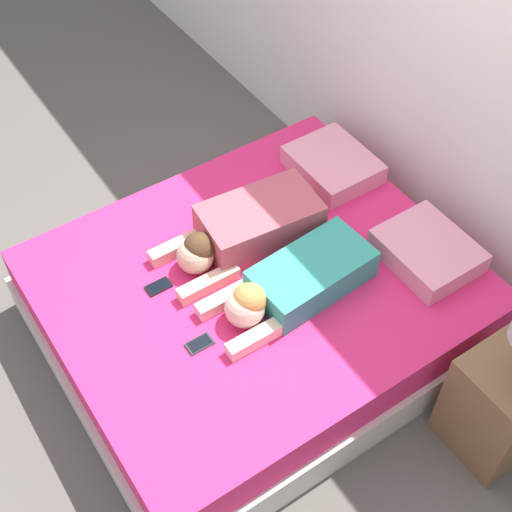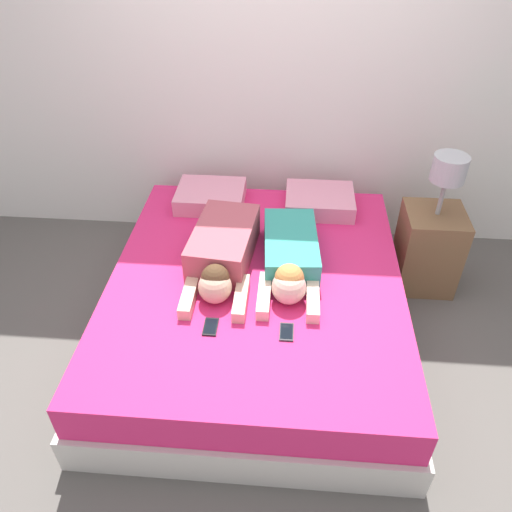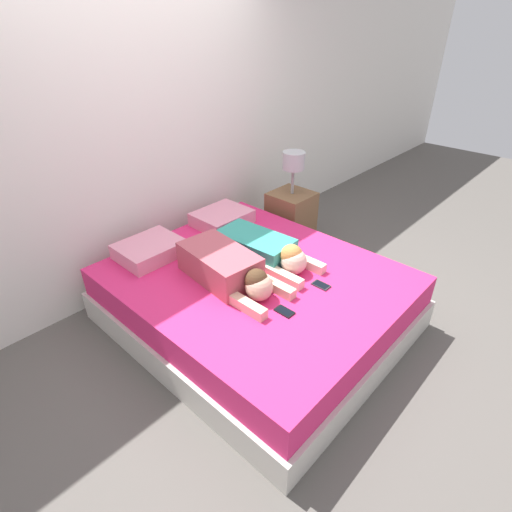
% 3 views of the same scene
% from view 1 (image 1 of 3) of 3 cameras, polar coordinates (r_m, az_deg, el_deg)
% --- Properties ---
extents(ground_plane, '(12.00, 12.00, 0.00)m').
position_cam_1_polar(ground_plane, '(3.93, 0.00, -5.83)').
color(ground_plane, '#5B5651').
extents(wall_back, '(12.00, 0.06, 2.60)m').
position_cam_1_polar(wall_back, '(3.63, 16.39, 15.18)').
color(wall_back, white).
rests_on(wall_back, ground_plane).
extents(bed, '(1.79, 2.08, 0.46)m').
position_cam_1_polar(bed, '(3.75, 0.00, -3.84)').
color(bed, beige).
rests_on(bed, ground_plane).
extents(pillow_head_left, '(0.48, 0.40, 0.12)m').
position_cam_1_polar(pillow_head_left, '(4.07, 6.16, 7.27)').
color(pillow_head_left, pink).
rests_on(pillow_head_left, bed).
extents(pillow_head_right, '(0.48, 0.40, 0.12)m').
position_cam_1_polar(pillow_head_right, '(3.69, 13.56, 0.40)').
color(pillow_head_right, pink).
rests_on(pillow_head_right, bed).
extents(person_left, '(0.40, 0.88, 0.22)m').
position_cam_1_polar(person_left, '(3.63, -0.88, 2.12)').
color(person_left, '#B24C59').
rests_on(person_left, bed).
extents(person_right, '(0.36, 0.88, 0.22)m').
position_cam_1_polar(person_right, '(3.42, 2.84, -2.25)').
color(person_right, teal).
rests_on(person_right, bed).
extents(cell_phone_left, '(0.07, 0.13, 0.01)m').
position_cam_1_polar(cell_phone_left, '(3.55, -7.80, -2.44)').
color(cell_phone_left, black).
rests_on(cell_phone_left, bed).
extents(cell_phone_right, '(0.07, 0.13, 0.01)m').
position_cam_1_polar(cell_phone_right, '(3.33, -4.54, -7.01)').
color(cell_phone_right, '#2D2D33').
rests_on(cell_phone_right, bed).
extents(nightstand, '(0.39, 0.39, 1.00)m').
position_cam_1_polar(nightstand, '(3.49, 19.12, -10.82)').
color(nightstand, brown).
rests_on(nightstand, ground_plane).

